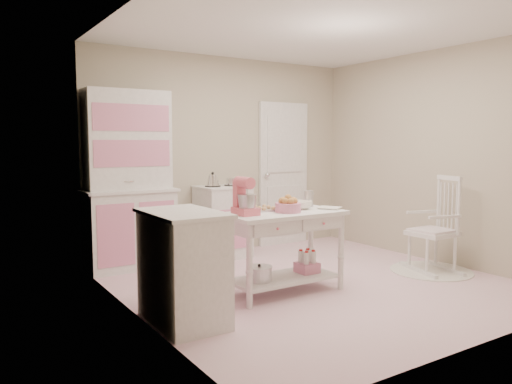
% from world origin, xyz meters
% --- Properties ---
extents(room_shell, '(3.84, 3.84, 2.62)m').
position_xyz_m(room_shell, '(0.00, 0.00, 1.65)').
color(room_shell, '#CA7E98').
rests_on(room_shell, ground).
extents(door, '(0.82, 0.05, 2.04)m').
position_xyz_m(door, '(0.95, 1.87, 1.02)').
color(door, white).
rests_on(door, ground).
extents(hutch, '(1.06, 0.50, 2.08)m').
position_xyz_m(hutch, '(-1.40, 1.66, 1.04)').
color(hutch, white).
rests_on(hutch, ground).
extents(stove, '(0.62, 0.57, 0.92)m').
position_xyz_m(stove, '(-0.20, 1.61, 0.46)').
color(stove, white).
rests_on(stove, ground).
extents(base_cabinet, '(0.54, 0.84, 0.92)m').
position_xyz_m(base_cabinet, '(-1.63, -0.31, 0.46)').
color(base_cabinet, white).
rests_on(base_cabinet, ground).
extents(lace_rug, '(0.92, 0.92, 0.01)m').
position_xyz_m(lace_rug, '(1.44, -0.35, 0.01)').
color(lace_rug, white).
rests_on(lace_rug, ground).
extents(rocking_chair, '(0.67, 0.83, 1.10)m').
position_xyz_m(rocking_chair, '(1.44, -0.35, 0.55)').
color(rocking_chair, white).
rests_on(rocking_chair, ground).
extents(work_table, '(1.20, 0.60, 0.80)m').
position_xyz_m(work_table, '(-0.46, -0.08, 0.40)').
color(work_table, white).
rests_on(work_table, ground).
extents(stand_mixer, '(0.20, 0.28, 0.34)m').
position_xyz_m(stand_mixer, '(-0.88, -0.06, 0.97)').
color(stand_mixer, '#ED6477').
rests_on(stand_mixer, work_table).
extents(cookie_tray, '(0.34, 0.24, 0.02)m').
position_xyz_m(cookie_tray, '(-0.61, 0.10, 0.81)').
color(cookie_tray, silver).
rests_on(cookie_tray, work_table).
extents(bread_basket, '(0.25, 0.25, 0.09)m').
position_xyz_m(bread_basket, '(-0.44, -0.13, 0.85)').
color(bread_basket, pink).
rests_on(bread_basket, work_table).
extents(mixing_bowl, '(0.26, 0.26, 0.08)m').
position_xyz_m(mixing_bowl, '(-0.20, 0.00, 0.84)').
color(mixing_bowl, white).
rests_on(mixing_bowl, work_table).
extents(metal_pitcher, '(0.10, 0.10, 0.17)m').
position_xyz_m(metal_pitcher, '(-0.02, 0.08, 0.89)').
color(metal_pitcher, silver).
rests_on(metal_pitcher, work_table).
extents(recipe_book, '(0.25, 0.27, 0.02)m').
position_xyz_m(recipe_book, '(-0.01, -0.20, 0.81)').
color(recipe_book, white).
rests_on(recipe_book, work_table).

